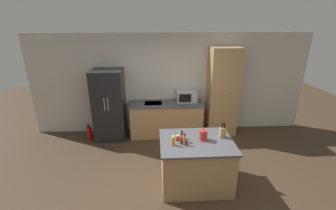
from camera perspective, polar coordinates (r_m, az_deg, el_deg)
The scene contains 16 objects.
ground_plane at distance 4.44m, azimuth 2.96°, elevation -19.29°, with size 14.00×14.00×0.00m, color #423021.
wall_back at distance 5.94m, azimuth 0.73°, elevation 5.40°, with size 7.20×0.06×2.60m.
refrigerator at distance 5.81m, azimuth -14.64°, elevation 0.05°, with size 0.75×0.72×1.77m.
back_counter at distance 5.90m, azimuth -0.44°, elevation -3.48°, with size 1.88×0.64×0.89m.
pantry_cabinet at distance 5.94m, azimuth 13.63°, elevation 3.14°, with size 0.73×0.57×2.27m.
kitchen_island at distance 4.22m, azimuth 7.01°, elevation -14.25°, with size 1.28×1.00×0.89m.
microwave at distance 5.83m, azimuth 4.72°, elevation 2.34°, with size 0.51×0.38×0.29m.
knife_block at distance 4.15m, azimuth 13.75°, elevation -6.69°, with size 0.10×0.08×0.29m.
spice_bottle_tall_dark at distance 3.85m, azimuth 3.41°, elevation -8.98°, with size 0.05×0.05×0.13m.
spice_bottle_short_red at distance 3.79m, azimuth 1.33°, elevation -9.12°, with size 0.06×0.06×0.17m.
spice_bottle_amber_oil at distance 3.95m, azimuth 2.48°, elevation -8.40°, with size 0.06×0.06×0.10m.
spice_bottle_green_herb at distance 4.03m, azimuth 3.53°, elevation -7.46°, with size 0.05×0.05×0.14m.
spice_bottle_pale_salt at distance 3.81m, azimuth 4.61°, elevation -9.38°, with size 0.05×0.05×0.13m.
spice_bottle_orange_cap at distance 3.91m, azimuth 4.15°, elevation -8.36°, with size 0.06×0.06×0.15m.
kettle at distance 4.00m, azimuth 8.92°, elevation -7.52°, with size 0.14×0.14×0.21m.
fire_extinguisher at distance 6.11m, azimuth -19.37°, elevation -6.63°, with size 0.13×0.13×0.41m.
Camera 1 is at (-0.42, -3.40, 2.83)m, focal length 24.00 mm.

